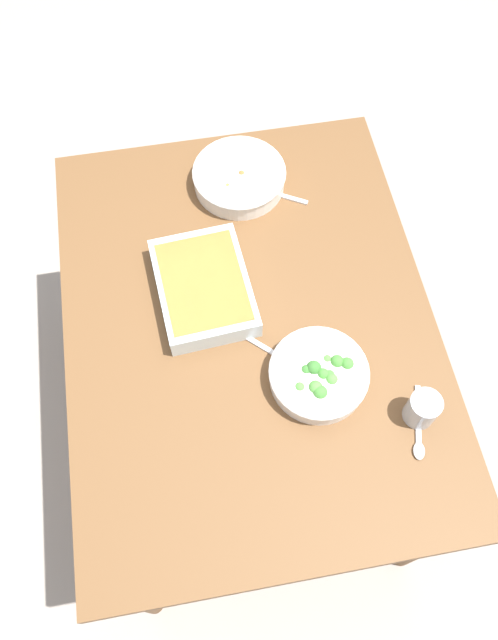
% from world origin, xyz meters
% --- Properties ---
extents(ground_plane, '(6.00, 6.00, 0.00)m').
position_xyz_m(ground_plane, '(0.00, 0.00, 0.00)').
color(ground_plane, '#9E9389').
extents(dining_table, '(1.20, 0.90, 0.74)m').
position_xyz_m(dining_table, '(0.00, 0.00, 0.65)').
color(dining_table, brown).
rests_on(dining_table, ground_plane).
extents(stew_bowl, '(0.25, 0.25, 0.06)m').
position_xyz_m(stew_bowl, '(0.42, -0.05, 0.77)').
color(stew_bowl, white).
rests_on(stew_bowl, dining_table).
extents(broccoli_bowl, '(0.23, 0.23, 0.06)m').
position_xyz_m(broccoli_bowl, '(-0.18, -0.13, 0.77)').
color(broccoli_bowl, white).
rests_on(broccoli_bowl, dining_table).
extents(baking_dish, '(0.32, 0.24, 0.06)m').
position_xyz_m(baking_dish, '(0.09, 0.10, 0.77)').
color(baking_dish, silver).
rests_on(baking_dish, dining_table).
extents(drink_cup, '(0.07, 0.07, 0.08)m').
position_xyz_m(drink_cup, '(-0.31, -0.34, 0.78)').
color(drink_cup, '#B2BCC6').
rests_on(drink_cup, dining_table).
extents(spoon_by_stew, '(0.10, 0.16, 0.01)m').
position_xyz_m(spoon_by_stew, '(0.38, -0.12, 0.74)').
color(spoon_by_stew, silver).
rests_on(spoon_by_stew, dining_table).
extents(spoon_by_broccoli, '(0.13, 0.14, 0.01)m').
position_xyz_m(spoon_by_broccoli, '(-0.10, -0.04, 0.74)').
color(spoon_by_broccoli, silver).
rests_on(spoon_by_broccoli, dining_table).
extents(spoon_spare, '(0.17, 0.07, 0.01)m').
position_xyz_m(spoon_spare, '(-0.35, -0.32, 0.74)').
color(spoon_spare, silver).
rests_on(spoon_spare, dining_table).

